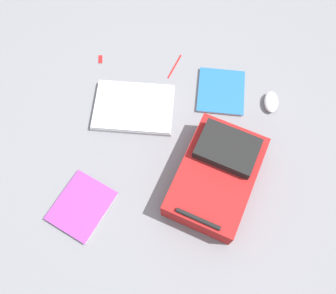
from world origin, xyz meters
TOP-DOWN VIEW (x-y plane):
  - ground_plane at (0.00, 0.00)m, footprint 3.31×3.31m
  - backpack at (-0.26, 0.07)m, footprint 0.37×0.49m
  - laptop at (0.17, -0.17)m, footprint 0.40×0.31m
  - book_red at (0.25, 0.32)m, footprint 0.26×0.29m
  - book_blue at (-0.20, -0.35)m, footprint 0.24×0.26m
  - computer_mouse at (-0.43, -0.35)m, footprint 0.08×0.12m
  - pen_black at (0.04, -0.44)m, footprint 0.04×0.15m
  - usb_stick at (0.41, -0.40)m, footprint 0.03×0.05m

SIDE VIEW (x-z plane):
  - ground_plane at x=0.00m, z-range 0.00..0.00m
  - usb_stick at x=0.41m, z-range 0.00..0.01m
  - pen_black at x=0.04m, z-range 0.00..0.01m
  - book_blue at x=-0.20m, z-range 0.00..0.02m
  - book_red at x=0.25m, z-range 0.00..0.02m
  - laptop at x=0.17m, z-range 0.00..0.03m
  - computer_mouse at x=-0.43m, z-range 0.00..0.04m
  - backpack at x=-0.26m, z-range -0.01..0.16m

